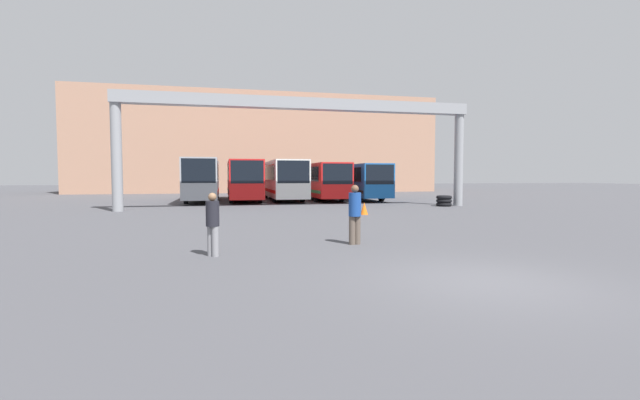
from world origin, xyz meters
name	(u,v)px	position (x,y,z in m)	size (l,w,h in m)	color
ground_plane	(487,282)	(0.00, 0.00, 0.00)	(200.00, 200.00, 0.00)	#47474C
building_backdrop	(260,145)	(0.00, 50.69, 6.15)	(44.90, 12.00, 12.30)	tan
overhead_gantry	(303,118)	(0.00, 19.28, 5.63)	(22.24, 0.80, 6.88)	gray
bus_slot_0	(203,177)	(-6.52, 28.95, 1.92)	(2.48, 12.10, 3.33)	#999EA5
bus_slot_1	(244,178)	(-3.26, 28.43, 1.85)	(2.49, 11.06, 3.22)	red
bus_slot_2	(282,178)	(0.00, 28.78, 1.87)	(2.55, 11.76, 3.24)	silver
bus_slot_3	(319,179)	(3.26, 29.09, 1.76)	(2.48, 12.38, 3.04)	red
bus_slot_4	(358,180)	(6.52, 28.34, 1.73)	(2.44, 10.89, 2.99)	#1959A5
pedestrian_near_right	(213,223)	(-5.18, 3.89, 0.85)	(0.33, 0.33, 1.61)	gray
pedestrian_mid_left	(355,213)	(-1.12, 4.89, 0.94)	(0.37, 0.37, 1.77)	brown
traffic_cone	(364,209)	(2.32, 14.17, 0.32)	(0.41, 0.41, 0.64)	orange
tire_stack	(444,201)	(9.62, 19.01, 0.36)	(1.04, 1.04, 0.72)	black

